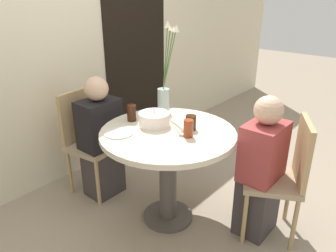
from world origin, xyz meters
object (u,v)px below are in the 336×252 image
(person_boy, at_px, (261,172))
(person_guest, at_px, (101,142))
(chair_left_flank, at_px, (87,136))
(side_plate, at_px, (119,133))
(chair_far_back, at_px, (284,172))
(drink_glass_2, at_px, (132,113))
(drink_glass_0, at_px, (191,123))
(drink_glass_1, at_px, (188,128))
(flower_vase, at_px, (165,89))
(birthday_cake, at_px, (154,119))

(person_boy, bearing_deg, person_guest, 108.31)
(chair_left_flank, relative_size, person_guest, 0.85)
(side_plate, bearing_deg, chair_far_back, -55.75)
(drink_glass_2, height_order, person_boy, person_boy)
(person_boy, bearing_deg, drink_glass_0, 111.55)
(chair_far_back, height_order, drink_glass_0, chair_far_back)
(chair_left_flank, relative_size, person_boy, 0.85)
(chair_left_flank, distance_m, side_plate, 0.67)
(person_guest, bearing_deg, drink_glass_2, -78.13)
(drink_glass_2, bearing_deg, person_guest, 101.87)
(drink_glass_0, xyz_separation_m, drink_glass_1, (-0.12, -0.06, 0.01))
(chair_far_back, relative_size, drink_glass_1, 7.32)
(flower_vase, bearing_deg, chair_left_flank, 125.64)
(chair_left_flank, distance_m, birthday_cake, 0.76)
(flower_vase, height_order, drink_glass_0, flower_vase)
(flower_vase, xyz_separation_m, side_plate, (-0.55, -0.03, -0.20))
(chair_left_flank, distance_m, person_boy, 1.51)
(drink_glass_0, bearing_deg, side_plate, 138.85)
(chair_far_back, xyz_separation_m, drink_glass_0, (-0.27, 0.64, 0.30))
(drink_glass_2, bearing_deg, chair_left_flank, 100.66)
(birthday_cake, xyz_separation_m, flower_vase, (0.27, 0.13, 0.15))
(side_plate, bearing_deg, drink_glass_2, 25.00)
(drink_glass_0, bearing_deg, drink_glass_2, 109.20)
(chair_left_flank, relative_size, chair_far_back, 1.00)
(chair_far_back, distance_m, drink_glass_2, 1.22)
(birthday_cake, bearing_deg, drink_glass_0, -65.28)
(birthday_cake, bearing_deg, flower_vase, 24.99)
(chair_far_back, relative_size, side_plate, 4.40)
(chair_left_flank, bearing_deg, person_boy, -80.85)
(drink_glass_0, bearing_deg, birthday_cake, 114.72)
(flower_vase, bearing_deg, chair_far_back, -83.29)
(flower_vase, xyz_separation_m, person_boy, (0.04, -0.88, -0.47))
(chair_left_flank, relative_size, drink_glass_0, 8.61)
(chair_far_back, distance_m, person_guest, 1.51)
(drink_glass_1, relative_size, person_boy, 0.12)
(birthday_cake, height_order, flower_vase, flower_vase)
(side_plate, relative_size, person_boy, 0.19)
(drink_glass_2, xyz_separation_m, person_boy, (0.36, -0.96, -0.33))
(person_guest, bearing_deg, flower_vase, -46.77)
(chair_left_flank, bearing_deg, birthday_cake, -87.14)
(chair_left_flank, relative_size, side_plate, 4.40)
(flower_vase, relative_size, person_guest, 0.68)
(flower_vase, bearing_deg, drink_glass_1, -120.89)
(side_plate, height_order, drink_glass_1, drink_glass_1)
(flower_vase, bearing_deg, person_boy, -87.14)
(drink_glass_1, xyz_separation_m, person_guest, (-0.11, 0.85, -0.33))
(birthday_cake, relative_size, drink_glass_2, 1.79)
(drink_glass_0, distance_m, person_boy, 0.62)
(person_boy, bearing_deg, flower_vase, 92.86)
(chair_left_flank, distance_m, flower_vase, 0.83)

